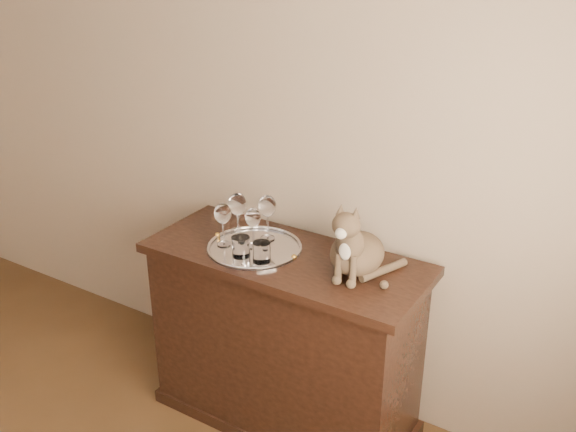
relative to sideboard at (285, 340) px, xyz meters
name	(u,v)px	position (x,y,z in m)	size (l,w,h in m)	color
wall_back	(211,102)	(-0.60, 0.31, 0.93)	(4.00, 0.10, 2.70)	tan
sideboard	(285,340)	(0.00, 0.00, 0.00)	(1.20, 0.50, 0.85)	black
tray	(255,249)	(-0.13, -0.03, 0.43)	(0.40, 0.40, 0.01)	silver
wine_glass_a	(238,216)	(-0.25, 0.01, 0.54)	(0.08, 0.08, 0.21)	white
wine_glass_b	(267,217)	(-0.14, 0.08, 0.53)	(0.08, 0.08, 0.20)	white
wine_glass_c	(223,224)	(-0.26, -0.07, 0.53)	(0.07, 0.07, 0.19)	silver
wine_glass_d	(253,228)	(-0.14, -0.02, 0.52)	(0.07, 0.07, 0.17)	silver
tumbler_a	(262,252)	(-0.04, -0.11, 0.47)	(0.07, 0.07, 0.08)	white
tumbler_b	(241,247)	(-0.14, -0.12, 0.48)	(0.08, 0.08, 0.08)	white
cat	(358,235)	(0.32, 0.03, 0.59)	(0.32, 0.30, 0.32)	#4F3B2F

